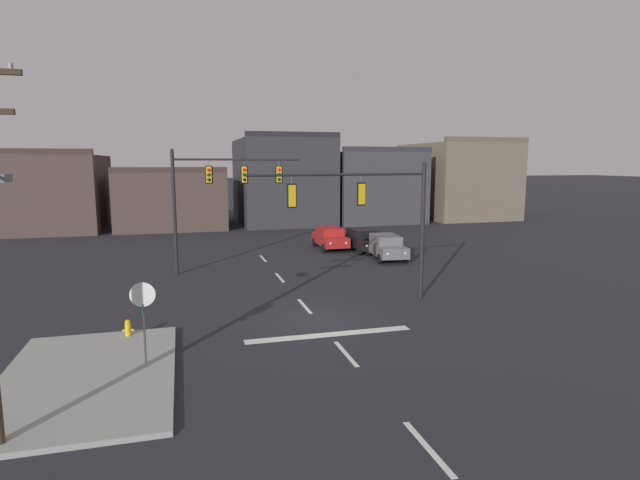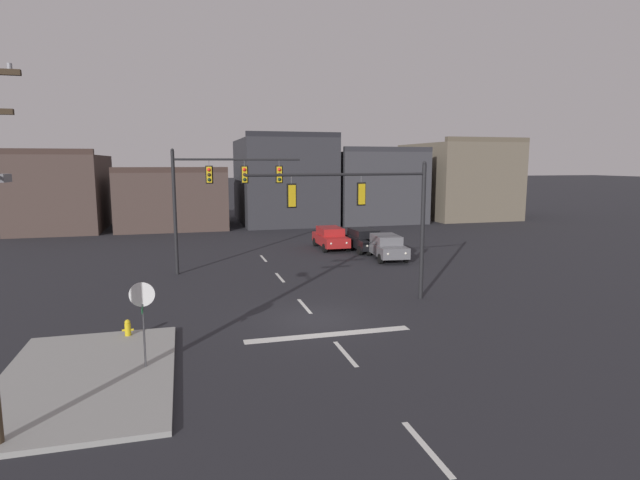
% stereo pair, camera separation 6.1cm
% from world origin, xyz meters
% --- Properties ---
extents(ground_plane, '(400.00, 400.00, 0.00)m').
position_xyz_m(ground_plane, '(0.00, 0.00, 0.00)').
color(ground_plane, '#232328').
extents(sidewalk_near_corner, '(5.00, 8.00, 0.15)m').
position_xyz_m(sidewalk_near_corner, '(-8.09, -4.00, 0.07)').
color(sidewalk_near_corner, gray).
rests_on(sidewalk_near_corner, ground).
extents(stop_bar_paint, '(6.40, 0.50, 0.01)m').
position_xyz_m(stop_bar_paint, '(0.00, -2.00, 0.00)').
color(stop_bar_paint, silver).
rests_on(stop_bar_paint, ground).
extents(lane_centreline, '(0.16, 26.40, 0.01)m').
position_xyz_m(lane_centreline, '(0.00, 2.00, 0.00)').
color(lane_centreline, silver).
rests_on(lane_centreline, ground).
extents(signal_mast_near_side, '(8.43, 1.11, 6.48)m').
position_xyz_m(signal_mast_near_side, '(3.13, 1.60, 4.42)').
color(signal_mast_near_side, black).
rests_on(signal_mast_near_side, ground).
extents(signal_mast_far_side, '(7.23, 1.02, 7.19)m').
position_xyz_m(signal_mast_far_side, '(-3.32, 10.13, 4.98)').
color(signal_mast_far_side, black).
rests_on(signal_mast_far_side, ground).
extents(stop_sign, '(0.76, 0.64, 2.83)m').
position_xyz_m(stop_sign, '(-6.43, -3.79, 2.14)').
color(stop_sign, '#56565B').
rests_on(stop_sign, ground).
extents(car_lot_nearside, '(1.97, 4.48, 1.61)m').
position_xyz_m(car_lot_nearside, '(7.54, 15.04, 0.86)').
color(car_lot_nearside, black).
rests_on(car_lot_nearside, ground).
extents(car_lot_middle, '(1.96, 4.48, 1.61)m').
position_xyz_m(car_lot_middle, '(5.48, 16.64, 0.86)').
color(car_lot_middle, '#A81E1E').
rests_on(car_lot_middle, ground).
extents(car_lot_farside, '(2.23, 4.58, 1.61)m').
position_xyz_m(car_lot_farside, '(7.93, 11.66, 0.86)').
color(car_lot_farside, slate).
rests_on(car_lot_farside, ground).
extents(fire_hydrant, '(0.40, 0.30, 0.75)m').
position_xyz_m(fire_hydrant, '(-7.25, -0.58, 0.33)').
color(fire_hydrant, gold).
rests_on(fire_hydrant, ground).
extents(building_row, '(51.52, 12.85, 9.32)m').
position_xyz_m(building_row, '(7.89, 34.51, 3.91)').
color(building_row, '#473833').
rests_on(building_row, ground).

